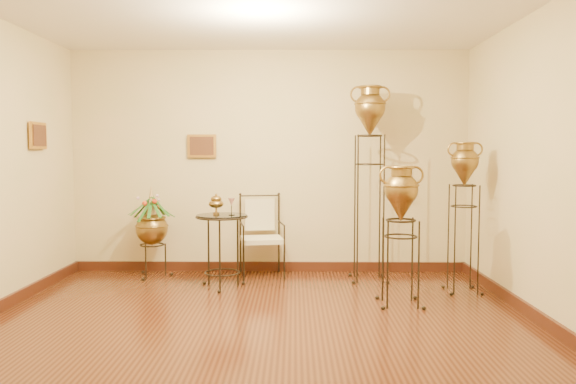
{
  "coord_description": "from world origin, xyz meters",
  "views": [
    {
      "loc": [
        0.32,
        -4.62,
        1.51
      ],
      "look_at": [
        0.25,
        1.3,
        1.1
      ],
      "focal_mm": 35.0,
      "sensor_mm": 36.0,
      "label": 1
    }
  ],
  "objects_px": {
    "side_table": "(222,250)",
    "amphora_tall": "(369,181)",
    "amphora_mid": "(464,216)",
    "armchair": "(262,236)",
    "planter_urn": "(152,225)"
  },
  "relations": [
    {
      "from": "side_table",
      "to": "amphora_tall",
      "type": "bearing_deg",
      "value": 12.63
    },
    {
      "from": "amphora_mid",
      "to": "side_table",
      "type": "bearing_deg",
      "value": 176.32
    },
    {
      "from": "amphora_tall",
      "to": "amphora_mid",
      "type": "xyz_separation_m",
      "value": [
        0.95,
        -0.55,
        -0.35
      ]
    },
    {
      "from": "amphora_mid",
      "to": "armchair",
      "type": "relative_size",
      "value": 1.66
    },
    {
      "from": "planter_urn",
      "to": "armchair",
      "type": "xyz_separation_m",
      "value": [
        1.34,
        -0.0,
        -0.14
      ]
    },
    {
      "from": "amphora_tall",
      "to": "armchair",
      "type": "bearing_deg",
      "value": 172.65
    },
    {
      "from": "planter_urn",
      "to": "side_table",
      "type": "bearing_deg",
      "value": -30.48
    },
    {
      "from": "amphora_mid",
      "to": "side_table",
      "type": "xyz_separation_m",
      "value": [
        -2.65,
        0.17,
        -0.4
      ]
    },
    {
      "from": "planter_urn",
      "to": "side_table",
      "type": "distance_m",
      "value": 1.09
    },
    {
      "from": "amphora_tall",
      "to": "amphora_mid",
      "type": "distance_m",
      "value": 1.15
    },
    {
      "from": "amphora_tall",
      "to": "armchair",
      "type": "height_order",
      "value": "amphora_tall"
    },
    {
      "from": "amphora_tall",
      "to": "side_table",
      "type": "height_order",
      "value": "amphora_tall"
    },
    {
      "from": "amphora_tall",
      "to": "side_table",
      "type": "relative_size",
      "value": 2.23
    },
    {
      "from": "amphora_tall",
      "to": "amphora_mid",
      "type": "bearing_deg",
      "value": -30.05
    },
    {
      "from": "armchair",
      "to": "side_table",
      "type": "distance_m",
      "value": 0.69
    }
  ]
}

